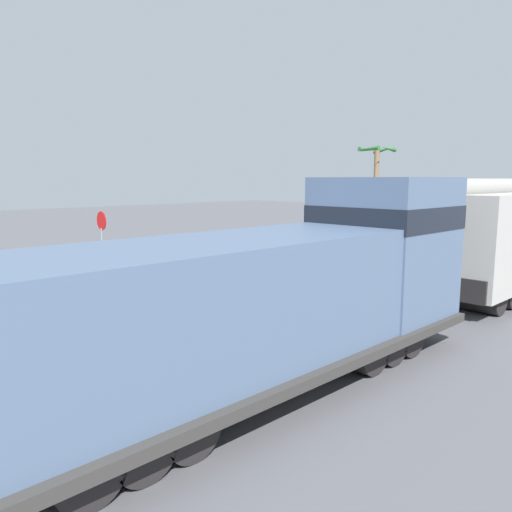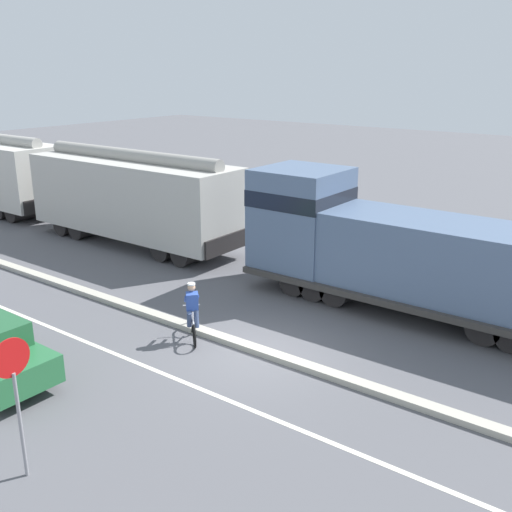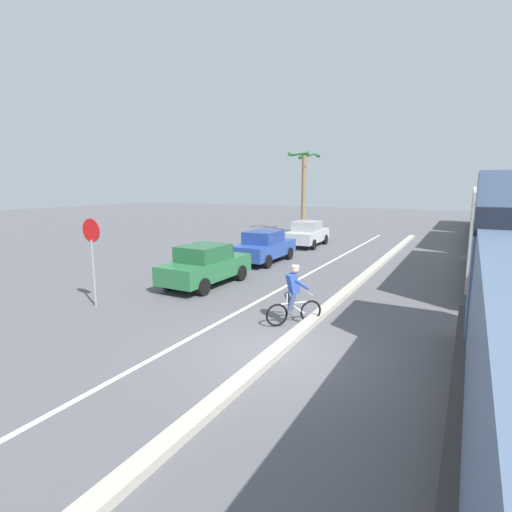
% 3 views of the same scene
% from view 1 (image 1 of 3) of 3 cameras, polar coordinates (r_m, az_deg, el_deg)
% --- Properties ---
extents(ground_plane, '(120.00, 120.00, 0.00)m').
position_cam_1_polar(ground_plane, '(15.48, -6.92, -6.86)').
color(ground_plane, '#56565B').
extents(median_curb, '(0.36, 36.00, 0.16)m').
position_cam_1_polar(median_curb, '(19.54, 7.30, -3.34)').
color(median_curb, '#B2AD9E').
rests_on(median_curb, ground).
extents(lane_stripe, '(0.14, 36.00, 0.01)m').
position_cam_1_polar(lane_stripe, '(21.11, 2.22, -2.58)').
color(lane_stripe, silver).
rests_on(lane_stripe, ground).
extents(locomotive, '(3.10, 11.61, 4.20)m').
position_cam_1_polar(locomotive, '(10.20, 3.53, -4.62)').
color(locomotive, slate).
rests_on(locomotive, ground).
extents(hopper_car_lead, '(2.90, 10.60, 4.18)m').
position_cam_1_polar(hopper_car_lead, '(20.70, 27.03, 2.04)').
color(hopper_car_lead, '#B1AEA7').
rests_on(hopper_car_lead, ground).
extents(parked_car_green, '(1.88, 4.23, 1.62)m').
position_cam_1_polar(parked_car_green, '(22.07, -5.90, 0.02)').
color(parked_car_green, '#286B3D').
rests_on(parked_car_green, ground).
extents(parked_car_blue, '(1.85, 4.21, 1.62)m').
position_cam_1_polar(parked_car_blue, '(25.73, 3.32, 1.29)').
color(parked_car_blue, '#28479E').
rests_on(parked_car_blue, ground).
extents(parked_car_silver, '(1.98, 4.27, 1.62)m').
position_cam_1_polar(parked_car_silver, '(30.49, 11.18, 2.31)').
color(parked_car_silver, '#B7BABF').
rests_on(parked_car_silver, ground).
extents(cyclist, '(1.21, 1.29, 1.71)m').
position_cam_1_polar(cyclist, '(16.81, -2.60, -2.69)').
color(cyclist, black).
rests_on(cyclist, ground).
extents(stop_sign, '(0.76, 0.08, 2.88)m').
position_cam_1_polar(stop_sign, '(21.09, -17.20, 2.57)').
color(stop_sign, gray).
rests_on(stop_sign, ground).
extents(palm_tree_near, '(2.20, 2.26, 6.59)m').
position_cam_1_polar(palm_tree_near, '(37.55, 13.59, 9.25)').
color(palm_tree_near, '#846647').
rests_on(palm_tree_near, ground).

